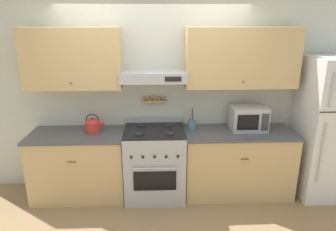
% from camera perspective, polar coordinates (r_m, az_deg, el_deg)
% --- Properties ---
extents(ground_plane, '(16.00, 16.00, 0.00)m').
position_cam_1_polar(ground_plane, '(4.06, -2.43, -16.91)').
color(ground_plane, '#937551').
extents(wall_back, '(5.20, 0.46, 2.55)m').
position_cam_1_polar(wall_back, '(4.03, -1.90, 6.16)').
color(wall_back, silver).
rests_on(wall_back, ground_plane).
extents(counter_left, '(1.24, 0.67, 0.90)m').
position_cam_1_polar(counter_left, '(4.25, -16.47, -8.94)').
color(counter_left, tan).
rests_on(counter_left, ground_plane).
extents(counter_right, '(1.46, 0.67, 0.90)m').
position_cam_1_polar(counter_right, '(4.26, 12.99, -8.58)').
color(counter_right, tan).
rests_on(counter_right, ground_plane).
extents(stove_range, '(0.78, 0.72, 1.02)m').
position_cam_1_polar(stove_range, '(4.08, -2.51, -8.95)').
color(stove_range, '#ADAFB5').
rests_on(stove_range, ground_plane).
extents(refrigerator, '(0.76, 0.74, 1.88)m').
position_cam_1_polar(refrigerator, '(4.50, 28.44, -2.18)').
color(refrigerator, white).
rests_on(refrigerator, ground_plane).
extents(tea_kettle, '(0.25, 0.20, 0.25)m').
position_cam_1_polar(tea_kettle, '(4.05, -14.13, -1.74)').
color(tea_kettle, red).
rests_on(tea_kettle, counter_left).
extents(microwave, '(0.46, 0.36, 0.31)m').
position_cam_1_polar(microwave, '(4.14, 15.04, -0.47)').
color(microwave, '#ADAFB5').
rests_on(microwave, counter_right).
extents(utensil_crock, '(0.11, 0.11, 0.30)m').
position_cam_1_polar(utensil_crock, '(3.99, 4.59, -1.75)').
color(utensil_crock, slate).
rests_on(utensil_crock, counter_right).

